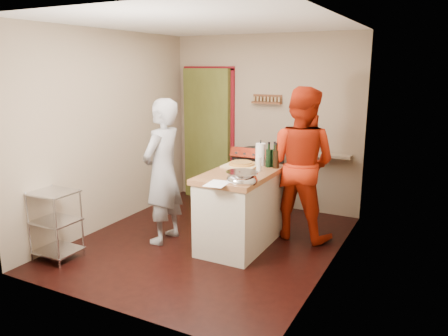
{
  "coord_description": "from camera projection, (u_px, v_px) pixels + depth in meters",
  "views": [
    {
      "loc": [
        2.53,
        -4.41,
        2.13
      ],
      "look_at": [
        0.22,
        0.0,
        0.97
      ],
      "focal_mm": 35.0,
      "sensor_mm": 36.0,
      "label": 1
    }
  ],
  "objects": [
    {
      "name": "floor",
      "position": [
        208.0,
        242.0,
        5.43
      ],
      "size": [
        3.5,
        3.5,
        0.0
      ],
      "primitive_type": "plane",
      "color": "black",
      "rests_on": "ground"
    },
    {
      "name": "back_wall",
      "position": [
        228.0,
        130.0,
        7.0
      ],
      "size": [
        3.0,
        0.44,
        2.6
      ],
      "color": "gray",
      "rests_on": "ground"
    },
    {
      "name": "left_wall",
      "position": [
        110.0,
        130.0,
        5.81
      ],
      "size": [
        0.04,
        3.5,
        2.6
      ],
      "primitive_type": "cube",
      "color": "gray",
      "rests_on": "ground"
    },
    {
      "name": "right_wall",
      "position": [
        335.0,
        150.0,
        4.46
      ],
      "size": [
        0.04,
        3.5,
        2.6
      ],
      "primitive_type": "cube",
      "color": "gray",
      "rests_on": "ground"
    },
    {
      "name": "ceiling",
      "position": [
        206.0,
        22.0,
        4.84
      ],
      "size": [
        3.0,
        3.5,
        0.02
      ],
      "primitive_type": "cube",
      "color": "white",
      "rests_on": "back_wall"
    },
    {
      "name": "stove",
      "position": [
        258.0,
        181.0,
        6.53
      ],
      "size": [
        0.6,
        0.63,
        1.0
      ],
      "color": "black",
      "rests_on": "ground"
    },
    {
      "name": "wire_shelving",
      "position": [
        55.0,
        222.0,
        4.87
      ],
      "size": [
        0.48,
        0.4,
        0.8
      ],
      "color": "silver",
      "rests_on": "ground"
    },
    {
      "name": "island",
      "position": [
        241.0,
        207.0,
        5.23
      ],
      "size": [
        0.74,
        1.37,
        1.23
      ],
      "color": "#B5AD9A",
      "rests_on": "ground"
    },
    {
      "name": "person_stripe",
      "position": [
        163.0,
        172.0,
        5.29
      ],
      "size": [
        0.43,
        0.65,
        1.77
      ],
      "primitive_type": "imported",
      "rotation": [
        0.0,
        0.0,
        -1.55
      ],
      "color": "silver",
      "rests_on": "ground"
    },
    {
      "name": "person_red",
      "position": [
        300.0,
        164.0,
        5.42
      ],
      "size": [
        0.98,
        0.8,
        1.9
      ],
      "primitive_type": "imported",
      "rotation": [
        0.0,
        0.0,
        3.06
      ],
      "color": "#AC230B",
      "rests_on": "ground"
    }
  ]
}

